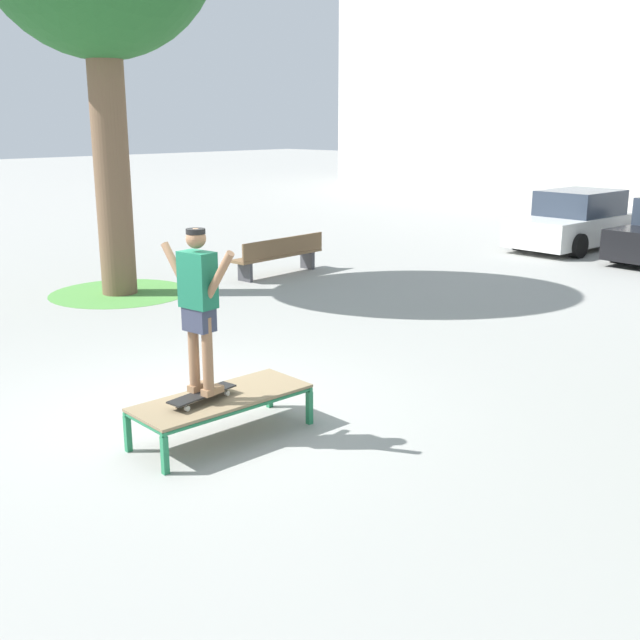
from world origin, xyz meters
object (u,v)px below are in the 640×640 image
object	(u,v)px
skate_box	(222,400)
car_white	(577,222)
park_bench	(279,255)
skateboard	(202,394)
skater	(199,300)

from	to	relation	value
skate_box	car_white	size ratio (longest dim) A/B	0.45
car_white	park_bench	bearing A→B (deg)	-110.77
skateboard	park_bench	distance (m)	8.99
skater	car_white	world-z (taller)	skater
skate_box	skateboard	xyz separation A→B (m)	(-0.02, -0.24, 0.12)
skate_box	car_white	world-z (taller)	car_white
skater	car_white	xyz separation A→B (m)	(-2.94, 14.65, -0.84)
skateboard	car_white	distance (m)	14.94
skateboard	car_white	world-z (taller)	car_white
skate_box	park_bench	distance (m)	8.83
skater	car_white	bearing A→B (deg)	101.36
car_white	skateboard	bearing A→B (deg)	-78.64
skater	park_bench	distance (m)	9.06
skateboard	skater	distance (m)	0.99
skateboard	skater	bearing A→B (deg)	95.43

